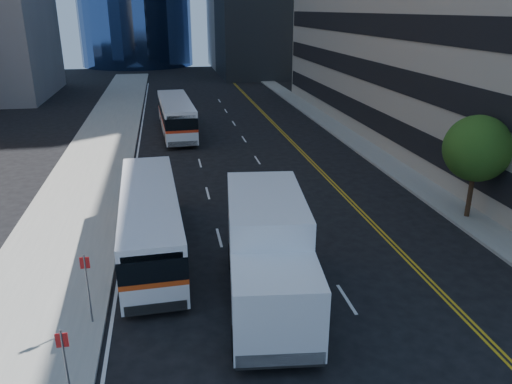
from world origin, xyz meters
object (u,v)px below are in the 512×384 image
bus_front (150,220)px  box_truck (268,253)px  bus_rear (176,115)px  street_tree (477,149)px

bus_front → box_truck: bearing=-51.4°
bus_rear → street_tree: bearing=-59.5°
bus_rear → box_truck: 26.63m
bus_front → bus_rear: bus_rear is taller
bus_front → street_tree: bearing=0.9°
street_tree → bus_front: size_ratio=0.48×
street_tree → bus_front: bearing=-176.9°
street_tree → bus_rear: size_ratio=0.46×
bus_front → bus_rear: size_ratio=0.96×
bus_front → bus_rear: 21.80m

